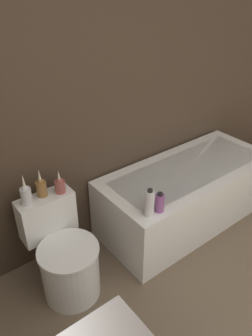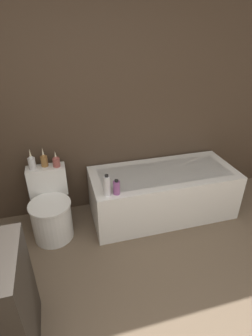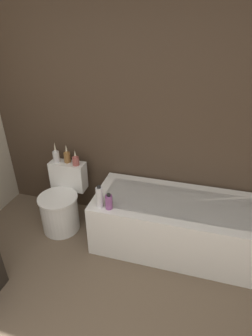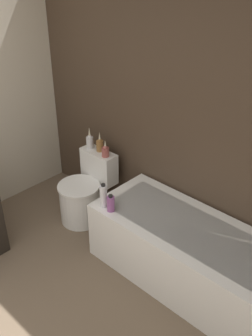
% 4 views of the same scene
% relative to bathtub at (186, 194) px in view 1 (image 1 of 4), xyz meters
% --- Properties ---
extents(wall_back_tiled, '(6.40, 0.06, 2.60)m').
position_rel_bathtub_xyz_m(wall_back_tiled, '(-0.67, 0.42, 1.01)').
color(wall_back_tiled, '#423326').
rests_on(wall_back_tiled, ground_plane).
extents(bathtub, '(1.68, 0.74, 0.57)m').
position_rel_bathtub_xyz_m(bathtub, '(0.00, 0.00, 0.00)').
color(bathtub, white).
rests_on(bathtub, ground).
extents(toilet, '(0.44, 0.60, 0.72)m').
position_rel_bathtub_xyz_m(toilet, '(-1.30, -0.02, 0.01)').
color(toilet, white).
rests_on(toilet, ground).
extents(vase_gold, '(0.08, 0.08, 0.24)m').
position_rel_bathtub_xyz_m(vase_gold, '(-1.42, 0.20, 0.51)').
color(vase_gold, silver).
rests_on(vase_gold, toilet).
extents(vase_silver, '(0.07, 0.07, 0.22)m').
position_rel_bathtub_xyz_m(vase_silver, '(-1.30, 0.23, 0.50)').
color(vase_silver, olive).
rests_on(vase_silver, toilet).
extents(vase_bronze, '(0.08, 0.08, 0.18)m').
position_rel_bathtub_xyz_m(vase_bronze, '(-1.17, 0.19, 0.49)').
color(vase_bronze, '#994C47').
rests_on(vase_bronze, toilet).
extents(shampoo_bottle_tall, '(0.07, 0.07, 0.23)m').
position_rel_bathtub_xyz_m(shampoo_bottle_tall, '(-0.72, -0.27, 0.39)').
color(shampoo_bottle_tall, silver).
rests_on(shampoo_bottle_tall, bathtub).
extents(shampoo_bottle_short, '(0.07, 0.07, 0.16)m').
position_rel_bathtub_xyz_m(shampoo_bottle_short, '(-0.63, -0.28, 0.36)').
color(shampoo_bottle_short, '#8C4C8C').
rests_on(shampoo_bottle_short, bathtub).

